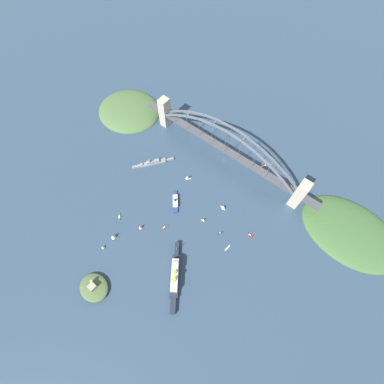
% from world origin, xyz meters
% --- Properties ---
extents(ground_plane, '(1400.00, 1400.00, 0.00)m').
position_xyz_m(ground_plane, '(0.00, 0.00, 0.00)').
color(ground_plane, '#2D4256').
extents(harbor_arch_bridge, '(299.66, 15.30, 69.43)m').
position_xyz_m(harbor_arch_bridge, '(-0.00, 0.00, 27.99)').
color(harbor_arch_bridge, '#ADA38E').
rests_on(harbor_arch_bridge, ground).
extents(headland_west_shore, '(133.64, 94.30, 18.54)m').
position_xyz_m(headland_west_shore, '(-201.06, -10.36, 0.00)').
color(headland_west_shore, '#3D6033').
rests_on(headland_west_shore, ground).
extents(headland_east_shore, '(110.09, 100.71, 21.55)m').
position_xyz_m(headland_east_shore, '(186.97, 16.93, 0.00)').
color(headland_east_shore, '#476638').
rests_on(headland_east_shore, ground).
extents(ocean_liner, '(54.60, 70.60, 19.47)m').
position_xyz_m(ocean_liner, '(-55.73, 180.88, 6.06)').
color(ocean_liner, '#1E2333').
rests_on(ocean_liner, ground).
extents(naval_cruiser, '(40.31, 54.02, 17.12)m').
position_xyz_m(naval_cruiser, '(80.49, 74.20, 2.93)').
color(naval_cruiser, gray).
rests_on(naval_cruiser, ground).
extents(harbor_ferry_steamer, '(26.98, 29.19, 7.65)m').
position_xyz_m(harbor_ferry_steamer, '(10.72, 102.79, 2.30)').
color(harbor_ferry_steamer, navy).
rests_on(harbor_ferry_steamer, ground).
extents(fort_island_mid_harbor, '(36.82, 30.95, 13.13)m').
position_xyz_m(fort_island_mid_harbor, '(11.30, 250.99, 3.85)').
color(fort_island_mid_harbor, '#4C6038').
rests_on(fort_island_mid_harbor, ground).
extents(seaplane_taxiing_near_bridge, '(8.04, 10.08, 4.91)m').
position_xyz_m(seaplane_taxiing_near_bridge, '(-53.43, -25.77, 2.00)').
color(seaplane_taxiing_near_bridge, '#B7B7B2').
rests_on(seaplane_taxiing_near_bridge, ground).
extents(small_boat_0, '(9.66, 2.72, 2.32)m').
position_xyz_m(small_boat_0, '(-98.07, 78.34, 0.84)').
color(small_boat_0, '#B2231E').
rests_on(small_boat_0, ground).
extents(small_boat_1, '(6.22, 4.11, 6.49)m').
position_xyz_m(small_boat_1, '(-37.34, 100.36, 3.07)').
color(small_boat_1, gold).
rests_on(small_boat_1, ground).
extents(small_boat_2, '(9.41, 8.92, 11.55)m').
position_xyz_m(small_boat_2, '(39.60, 193.45, 5.36)').
color(small_boat_2, '#2D6B3D').
rests_on(small_boat_2, ground).
extents(small_boat_3, '(7.39, 5.91, 8.73)m').
position_xyz_m(small_boat_3, '(21.51, 161.80, 4.04)').
color(small_boat_3, '#B2231E').
rests_on(small_boat_3, ground).
extents(small_boat_4, '(6.25, 5.34, 6.97)m').
position_xyz_m(small_boat_4, '(40.29, 211.38, 3.21)').
color(small_boat_4, '#2D6B3D').
rests_on(small_boat_4, ground).
extents(small_boat_5, '(2.42, 10.27, 1.92)m').
position_xyz_m(small_boat_5, '(-84.62, 111.09, 0.68)').
color(small_boat_5, silver).
rests_on(small_boat_5, ground).
extents(small_boat_6, '(4.01, 6.99, 2.04)m').
position_xyz_m(small_boat_6, '(-65.66, 100.51, 0.74)').
color(small_boat_6, black).
rests_on(small_boat_6, ground).
extents(small_boat_7, '(2.83, 10.13, 2.30)m').
position_xyz_m(small_boat_7, '(-2.66, 140.87, 0.82)').
color(small_boat_7, brown).
rests_on(small_boat_7, ground).
extents(small_boat_8, '(7.35, 7.24, 10.01)m').
position_xyz_m(small_boat_8, '(21.83, 62.39, 4.65)').
color(small_boat_8, silver).
rests_on(small_boat_8, ground).
extents(small_boat_9, '(9.11, 6.02, 9.19)m').
position_xyz_m(small_boat_9, '(-47.66, 68.67, 4.25)').
color(small_boat_9, gold).
rests_on(small_boat_9, ground).
extents(small_boat_10, '(9.34, 8.98, 1.87)m').
position_xyz_m(small_boat_10, '(55.94, 167.84, 0.68)').
color(small_boat_10, '#2D6B3D').
rests_on(small_boat_10, ground).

